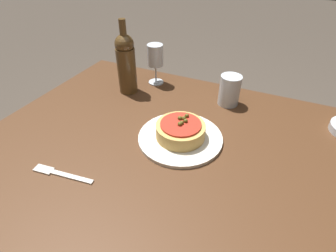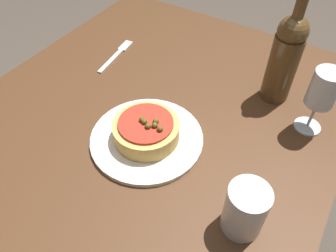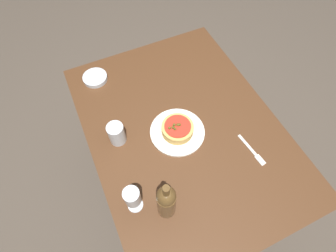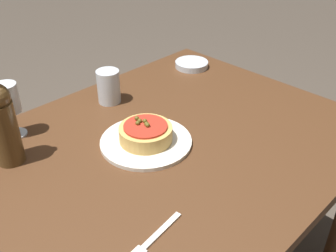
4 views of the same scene
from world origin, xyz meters
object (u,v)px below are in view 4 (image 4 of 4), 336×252
at_px(dining_table, 158,173).
at_px(pizza, 146,133).
at_px(fork, 150,241).
at_px(side_bowl, 192,64).
at_px(dinner_plate, 146,142).
at_px(wine_bottle, 2,122).
at_px(water_cup, 109,87).
at_px(wine_glass, 8,100).

bearing_deg(dining_table, pizza, -75.16).
distance_m(dining_table, fork, 0.37).
distance_m(side_bowl, fork, 0.93).
height_order(dinner_plate, wine_bottle, wine_bottle).
distance_m(wine_bottle, fork, 0.51).
xyz_separation_m(dining_table, fork, (0.26, 0.24, 0.10)).
bearing_deg(fork, dining_table, -143.82).
height_order(wine_bottle, fork, wine_bottle).
height_order(dining_table, side_bowl, side_bowl).
height_order(dinner_plate, fork, dinner_plate).
bearing_deg(water_cup, dining_table, 77.00).
xyz_separation_m(dinner_plate, wine_glass, (0.25, -0.32, 0.11)).
bearing_deg(pizza, dining_table, 104.84).
bearing_deg(wine_bottle, side_bowl, -175.44).
bearing_deg(wine_bottle, dining_table, 143.47).
bearing_deg(side_bowl, wine_glass, -3.60).
relative_size(dining_table, side_bowl, 9.33).
bearing_deg(dining_table, dinner_plate, -75.07).
distance_m(pizza, side_bowl, 0.57).
height_order(pizza, fork, pizza).
height_order(wine_glass, water_cup, wine_glass).
bearing_deg(wine_bottle, fork, 98.53).
bearing_deg(water_cup, dinner_plate, 73.24).
height_order(dining_table, pizza, pizza).
distance_m(dining_table, wine_glass, 0.49).
bearing_deg(wine_bottle, wine_glass, -122.19).
bearing_deg(dinner_plate, pizza, -93.11).
xyz_separation_m(pizza, water_cup, (-0.08, -0.28, 0.02)).
xyz_separation_m(dinner_plate, side_bowl, (-0.50, -0.27, 0.01)).
bearing_deg(fork, wine_glass, -96.88).
height_order(dinner_plate, wine_glass, wine_glass).
bearing_deg(side_bowl, wine_bottle, 4.56).
height_order(wine_bottle, side_bowl, wine_bottle).
relative_size(pizza, wine_glass, 0.92).
bearing_deg(wine_bottle, dinner_plate, 147.32).
relative_size(water_cup, fork, 0.63).
bearing_deg(dinner_plate, fork, 48.76).
distance_m(wine_glass, fork, 0.61).
distance_m(water_cup, side_bowl, 0.42).
relative_size(pizza, wine_bottle, 0.54).
bearing_deg(side_bowl, fork, 36.29).
distance_m(wine_glass, side_bowl, 0.76).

